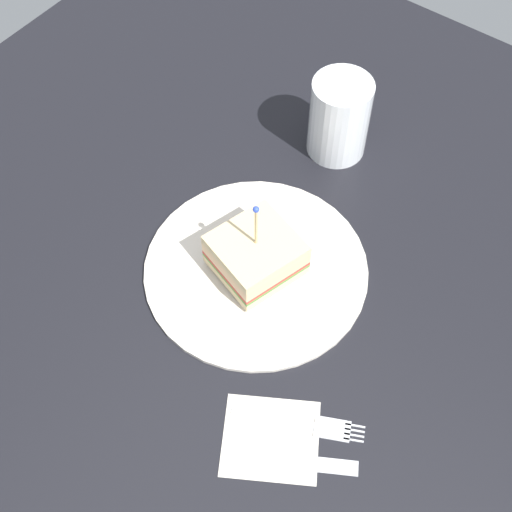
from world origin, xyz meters
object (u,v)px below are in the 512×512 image
object	(u,v)px
plate	(256,268)
sandwich_half_center	(255,254)
drink_glass	(339,121)
knife	(303,463)
fork	(313,425)
napkin	(271,438)

from	to	relation	value
plate	sandwich_half_center	size ratio (longest dim) A/B	2.35
drink_glass	knife	distance (cm)	41.46
plate	drink_glass	distance (cm)	21.75
drink_glass	fork	world-z (taller)	drink_glass
sandwich_half_center	drink_glass	xyz separation A→B (cm)	(21.16, 2.85, 1.52)
sandwich_half_center	drink_glass	distance (cm)	21.40
fork	plate	bearing A→B (deg)	53.88
plate	napkin	bearing A→B (deg)	-139.19
drink_glass	napkin	world-z (taller)	drink_glass
napkin	fork	xyz separation A→B (cm)	(3.59, -2.65, 0.10)
drink_glass	knife	bearing A→B (deg)	-151.25
drink_glass	fork	distance (cm)	37.65
napkin	knife	distance (cm)	3.94
drink_glass	napkin	distance (cm)	39.66
napkin	plate	bearing A→B (deg)	40.81
sandwich_half_center	knife	world-z (taller)	sandwich_half_center
sandwich_half_center	drink_glass	bearing A→B (deg)	7.68
napkin	knife	xyz separation A→B (cm)	(-0.10, -3.93, 0.10)
plate	napkin	world-z (taller)	plate
drink_glass	knife	size ratio (longest dim) A/B	0.97
plate	knife	bearing A→B (deg)	-131.77
fork	knife	distance (cm)	3.90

